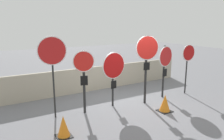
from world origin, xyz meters
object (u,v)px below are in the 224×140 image
(stop_sign_0, at_px, (52,56))
(stop_sign_4, at_px, (165,61))
(stop_sign_1, at_px, (84,71))
(stop_sign_5, at_px, (188,57))
(stop_sign_2, at_px, (114,69))
(traffic_cone_1, at_px, (63,126))
(traffic_cone_0, at_px, (165,103))
(stop_sign_3, at_px, (147,57))

(stop_sign_0, relative_size, stop_sign_4, 1.23)
(stop_sign_1, bearing_deg, stop_sign_5, 16.10)
(stop_sign_2, distance_m, stop_sign_4, 2.24)
(stop_sign_1, relative_size, stop_sign_2, 1.07)
(stop_sign_0, bearing_deg, stop_sign_4, 1.31)
(stop_sign_2, distance_m, traffic_cone_1, 2.77)
(stop_sign_2, bearing_deg, stop_sign_4, -11.17)
(stop_sign_5, relative_size, traffic_cone_0, 3.60)
(traffic_cone_0, bearing_deg, stop_sign_1, 152.51)
(stop_sign_1, distance_m, traffic_cone_0, 2.94)
(stop_sign_1, xyz_separation_m, stop_sign_3, (2.31, -0.33, 0.32))
(stop_sign_2, bearing_deg, stop_sign_5, -11.40)
(stop_sign_5, height_order, traffic_cone_0, stop_sign_5)
(stop_sign_0, distance_m, traffic_cone_0, 4.00)
(traffic_cone_0, bearing_deg, stop_sign_5, 24.15)
(stop_sign_1, height_order, stop_sign_4, stop_sign_1)
(stop_sign_1, distance_m, stop_sign_4, 3.38)
(stop_sign_2, relative_size, stop_sign_5, 0.94)
(stop_sign_0, relative_size, traffic_cone_1, 4.43)
(stop_sign_2, bearing_deg, stop_sign_1, 175.87)
(stop_sign_4, distance_m, traffic_cone_1, 4.74)
(stop_sign_3, relative_size, stop_sign_4, 1.20)
(stop_sign_4, height_order, stop_sign_5, stop_sign_4)
(stop_sign_2, bearing_deg, traffic_cone_0, -51.52)
(traffic_cone_1, bearing_deg, stop_sign_0, 82.88)
(stop_sign_0, distance_m, stop_sign_2, 2.18)
(stop_sign_5, bearing_deg, stop_sign_0, 176.90)
(stop_sign_5, xyz_separation_m, traffic_cone_1, (-5.65, -0.85, -1.28))
(stop_sign_3, bearing_deg, stop_sign_1, -175.45)
(traffic_cone_1, bearing_deg, stop_sign_2, 27.66)
(stop_sign_2, bearing_deg, stop_sign_3, -23.37)
(stop_sign_3, bearing_deg, stop_sign_0, -175.08)
(stop_sign_1, xyz_separation_m, traffic_cone_1, (-1.11, -1.14, -1.16))
(stop_sign_0, bearing_deg, stop_sign_1, -1.84)
(traffic_cone_0, bearing_deg, traffic_cone_1, 178.30)
(stop_sign_2, xyz_separation_m, traffic_cone_1, (-2.25, -1.18, -1.09))
(stop_sign_4, bearing_deg, stop_sign_5, -16.76)
(stop_sign_1, bearing_deg, stop_sign_4, 16.88)
(stop_sign_1, distance_m, stop_sign_5, 4.55)
(stop_sign_4, bearing_deg, traffic_cone_1, -178.56)
(stop_sign_4, relative_size, traffic_cone_0, 3.61)
(stop_sign_0, bearing_deg, traffic_cone_1, -92.05)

